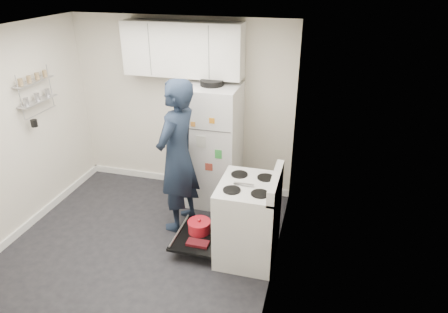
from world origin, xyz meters
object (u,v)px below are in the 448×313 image
(electric_range, at_px, (247,221))
(refrigerator, at_px, (213,145))
(open_oven_door, at_px, (199,232))
(person, at_px, (177,157))

(electric_range, distance_m, refrigerator, 1.37)
(refrigerator, bearing_deg, electric_range, -56.64)
(open_oven_door, height_order, refrigerator, refrigerator)
(electric_range, height_order, refrigerator, refrigerator)
(open_oven_door, xyz_separation_m, person, (-0.37, 0.36, 0.79))
(electric_range, bearing_deg, open_oven_door, 177.17)
(electric_range, relative_size, refrigerator, 0.62)
(open_oven_door, bearing_deg, refrigerator, 97.03)
(person, bearing_deg, open_oven_door, 56.53)
(electric_range, distance_m, person, 1.16)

